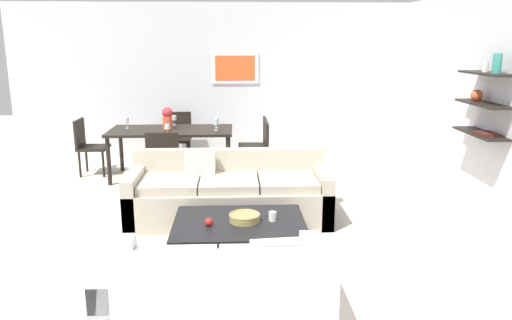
# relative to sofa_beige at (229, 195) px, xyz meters

# --- Properties ---
(ground_plane) EXTENTS (18.00, 18.00, 0.00)m
(ground_plane) POSITION_rel_sofa_beige_xyz_m (0.11, -0.34, -0.29)
(ground_plane) COLOR beige
(back_wall_unit) EXTENTS (8.40, 0.09, 2.70)m
(back_wall_unit) POSITION_rel_sofa_beige_xyz_m (0.41, 3.19, 1.06)
(back_wall_unit) COLOR silver
(back_wall_unit) RESTS_ON ground
(right_wall_shelf_unit) EXTENTS (0.34, 8.20, 2.70)m
(right_wall_shelf_unit) POSITION_rel_sofa_beige_xyz_m (3.14, 0.26, 1.06)
(right_wall_shelf_unit) COLOR silver
(right_wall_shelf_unit) RESTS_ON ground
(sofa_beige) EXTENTS (2.32, 0.90, 0.78)m
(sofa_beige) POSITION_rel_sofa_beige_xyz_m (0.00, 0.00, 0.00)
(sofa_beige) COLOR #B2A893
(sofa_beige) RESTS_ON ground
(loveseat_white) EXTENTS (1.56, 0.90, 0.78)m
(loveseat_white) POSITION_rel_sofa_beige_xyz_m (-0.05, -2.39, 0.00)
(loveseat_white) COLOR white
(loveseat_white) RESTS_ON ground
(coffee_table) EXTENTS (1.26, 0.97, 0.38)m
(coffee_table) POSITION_rel_sofa_beige_xyz_m (0.11, -1.11, -0.10)
(coffee_table) COLOR black
(coffee_table) RESTS_ON ground
(decorative_bowl) EXTENTS (0.30, 0.30, 0.08)m
(decorative_bowl) POSITION_rel_sofa_beige_xyz_m (0.16, -1.10, 0.13)
(decorative_bowl) COLOR #99844C
(decorative_bowl) RESTS_ON coffee_table
(candle_jar) EXTENTS (0.08, 0.08, 0.09)m
(candle_jar) POSITION_rel_sofa_beige_xyz_m (0.43, -1.10, 0.13)
(candle_jar) COLOR silver
(candle_jar) RESTS_ON coffee_table
(apple_on_coffee_table) EXTENTS (0.08, 0.08, 0.08)m
(apple_on_coffee_table) POSITION_rel_sofa_beige_xyz_m (-0.17, -1.21, 0.13)
(apple_on_coffee_table) COLOR red
(apple_on_coffee_table) RESTS_ON coffee_table
(dining_table) EXTENTS (1.86, 0.94, 0.75)m
(dining_table) POSITION_rel_sofa_beige_xyz_m (-0.89, 1.91, 0.39)
(dining_table) COLOR black
(dining_table) RESTS_ON ground
(dining_chair_right_far) EXTENTS (0.44, 0.44, 0.88)m
(dining_chair_right_far) POSITION_rel_sofa_beige_xyz_m (0.44, 2.13, 0.21)
(dining_chair_right_far) COLOR black
(dining_chair_right_far) RESTS_ON ground
(dining_chair_foot) EXTENTS (0.44, 0.44, 0.88)m
(dining_chair_foot) POSITION_rel_sofa_beige_xyz_m (-0.89, 1.04, 0.21)
(dining_chair_foot) COLOR black
(dining_chair_foot) RESTS_ON ground
(dining_chair_right_near) EXTENTS (0.44, 0.44, 0.88)m
(dining_chair_right_near) POSITION_rel_sofa_beige_xyz_m (0.44, 1.70, 0.21)
(dining_chair_right_near) COLOR black
(dining_chair_right_near) RESTS_ON ground
(dining_chair_left_far) EXTENTS (0.44, 0.44, 0.88)m
(dining_chair_left_far) POSITION_rel_sofa_beige_xyz_m (-2.23, 2.13, 0.21)
(dining_chair_left_far) COLOR black
(dining_chair_left_far) RESTS_ON ground
(dining_chair_head) EXTENTS (0.44, 0.44, 0.88)m
(dining_chair_head) POSITION_rel_sofa_beige_xyz_m (-0.89, 2.79, 0.21)
(dining_chair_head) COLOR black
(dining_chair_head) RESTS_ON ground
(wine_glass_foot) EXTENTS (0.07, 0.07, 0.15)m
(wine_glass_foot) POSITION_rel_sofa_beige_xyz_m (-0.89, 1.50, 0.57)
(wine_glass_foot) COLOR silver
(wine_glass_foot) RESTS_ON dining_table
(wine_glass_left_far) EXTENTS (0.06, 0.06, 0.17)m
(wine_glass_left_far) POSITION_rel_sofa_beige_xyz_m (-1.58, 2.03, 0.58)
(wine_glass_left_far) COLOR silver
(wine_glass_left_far) RESTS_ON dining_table
(wine_glass_head) EXTENTS (0.08, 0.08, 0.15)m
(wine_glass_head) POSITION_rel_sofa_beige_xyz_m (-0.89, 2.32, 0.57)
(wine_glass_head) COLOR silver
(wine_glass_head) RESTS_ON dining_table
(wine_glass_right_far) EXTENTS (0.07, 0.07, 0.15)m
(wine_glass_right_far) POSITION_rel_sofa_beige_xyz_m (-0.21, 2.03, 0.57)
(wine_glass_right_far) COLOR silver
(wine_glass_right_far) RESTS_ON dining_table
(wine_glass_right_near) EXTENTS (0.07, 0.07, 0.17)m
(wine_glass_right_near) POSITION_rel_sofa_beige_xyz_m (-0.21, 1.80, 0.58)
(wine_glass_right_near) COLOR silver
(wine_glass_right_near) RESTS_ON dining_table
(centerpiece_vase) EXTENTS (0.16, 0.16, 0.34)m
(centerpiece_vase) POSITION_rel_sofa_beige_xyz_m (-0.95, 1.94, 0.63)
(centerpiece_vase) COLOR #D85933
(centerpiece_vase) RESTS_ON dining_table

